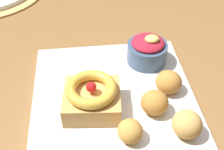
{
  "coord_description": "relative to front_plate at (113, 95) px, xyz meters",
  "views": [
    {
      "loc": [
        0.02,
        -0.57,
        1.15
      ],
      "look_at": [
        0.07,
        -0.16,
        0.77
      ],
      "focal_mm": 46.88,
      "sensor_mm": 36.0,
      "label": 1
    }
  ],
  "objects": [
    {
      "name": "dining_table",
      "position": [
        -0.07,
        0.18,
        -0.09
      ],
      "size": [
        1.38,
        1.04,
        0.73
      ],
      "color": "brown",
      "rests_on": "ground_plane"
    },
    {
      "name": "front_plate",
      "position": [
        0.0,
        0.0,
        0.0
      ],
      "size": [
        0.3,
        0.3,
        0.01
      ],
      "primitive_type": "cube",
      "color": "white",
      "rests_on": "dining_table"
    },
    {
      "name": "cake_slice",
      "position": [
        -0.04,
        -0.03,
        0.03
      ],
      "size": [
        0.11,
        0.1,
        0.06
      ],
      "rotation": [
        0.0,
        0.0,
        -0.09
      ],
      "color": "tan",
      "rests_on": "front_plate"
    },
    {
      "name": "berry_ramekin",
      "position": [
        0.08,
        0.09,
        0.03
      ],
      "size": [
        0.08,
        0.08,
        0.07
      ],
      "color": "#3D5675",
      "rests_on": "front_plate"
    },
    {
      "name": "fritter_front",
      "position": [
        0.1,
        -0.0,
        0.03
      ],
      "size": [
        0.05,
        0.05,
        0.04
      ],
      "primitive_type": "ellipsoid",
      "color": "#BC7F38",
      "rests_on": "front_plate"
    },
    {
      "name": "fritter_middle",
      "position": [
        0.02,
        -0.11,
        0.02
      ],
      "size": [
        0.04,
        0.04,
        0.04
      ],
      "primitive_type": "ellipsoid",
      "color": "gold",
      "rests_on": "front_plate"
    },
    {
      "name": "fritter_back",
      "position": [
        0.11,
        -0.11,
        0.03
      ],
      "size": [
        0.05,
        0.05,
        0.05
      ],
      "primitive_type": "ellipsoid",
      "color": "tan",
      "rests_on": "front_plate"
    },
    {
      "name": "fritter_extra",
      "position": [
        0.07,
        -0.05,
        0.03
      ],
      "size": [
        0.05,
        0.05,
        0.04
      ],
      "primitive_type": "ellipsoid",
      "color": "#BC7F38",
      "rests_on": "front_plate"
    }
  ]
}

